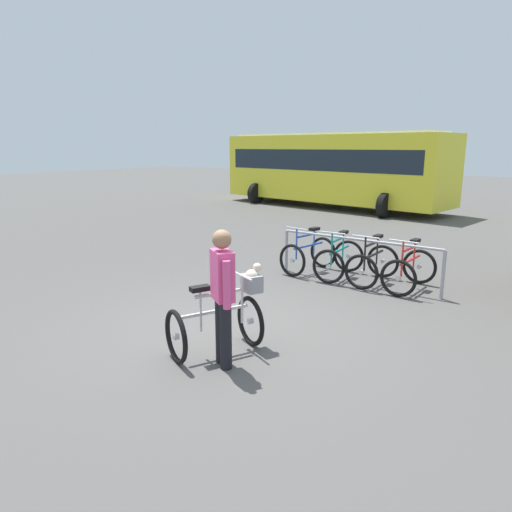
% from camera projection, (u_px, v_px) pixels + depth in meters
% --- Properties ---
extents(ground_plane, '(80.00, 80.00, 0.00)m').
position_uv_depth(ground_plane, '(225.00, 330.00, 6.61)').
color(ground_plane, '#514F4C').
extents(bike_rack_rail, '(3.21, 0.22, 0.88)m').
position_uv_depth(bike_rack_rail, '(357.00, 249.00, 8.71)').
color(bike_rack_rail, '#99999E').
rests_on(bike_rack_rail, ground).
extents(racked_bike_blue, '(0.86, 1.21, 0.97)m').
position_uv_depth(racked_bike_blue, '(308.00, 254.00, 9.59)').
color(racked_bike_blue, black).
rests_on(racked_bike_blue, ground).
extents(racked_bike_teal, '(0.69, 1.12, 0.97)m').
position_uv_depth(racked_bike_teal, '(339.00, 259.00, 9.18)').
color(racked_bike_teal, black).
rests_on(racked_bike_teal, ground).
extents(racked_bike_black, '(0.72, 1.14, 0.98)m').
position_uv_depth(racked_bike_black, '(373.00, 264.00, 8.78)').
color(racked_bike_black, black).
rests_on(racked_bike_black, ground).
extents(racked_bike_red, '(0.75, 1.15, 0.97)m').
position_uv_depth(racked_bike_red, '(409.00, 270.00, 8.37)').
color(racked_bike_red, black).
rests_on(racked_bike_red, ground).
extents(featured_bicycle, '(1.07, 1.26, 1.09)m').
position_uv_depth(featured_bicycle, '(224.00, 315.00, 5.82)').
color(featured_bicycle, black).
rests_on(featured_bicycle, ground).
extents(person_with_featured_bike, '(0.45, 0.37, 1.64)m').
position_uv_depth(person_with_featured_bike, '(223.00, 292.00, 5.34)').
color(person_with_featured_bike, black).
rests_on(person_with_featured_bike, ground).
extents(bus_distant, '(10.29, 4.56, 3.08)m').
position_uv_depth(bus_distant, '(332.00, 166.00, 19.63)').
color(bus_distant, yellow).
rests_on(bus_distant, ground).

